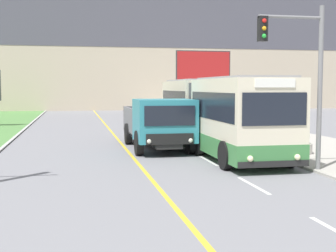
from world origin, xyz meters
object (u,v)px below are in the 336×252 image
object	(u,v)px
dump_truck	(160,124)
planter_round_third	(253,131)
planter_round_far	(227,124)
billboard_large	(203,69)
city_bus	(216,114)
planter_round_second	(298,141)
traffic_light_mast	(302,66)

from	to	relation	value
dump_truck	planter_round_third	bearing A→B (deg)	22.59
planter_round_far	billboard_large	bearing A→B (deg)	82.29
planter_round_third	planter_round_far	size ratio (longest dim) A/B	0.98
dump_truck	billboard_large	distance (m)	18.85
city_bus	planter_round_third	distance (m)	3.76
billboard_large	planter_round_second	world-z (taller)	billboard_large
city_bus	traffic_light_mast	distance (m)	6.35
traffic_light_mast	planter_round_third	xyz separation A→B (m)	(1.67, 8.31, -2.93)
city_bus	planter_round_second	xyz separation A→B (m)	(2.85, -2.36, -1.04)
city_bus	planter_round_third	bearing A→B (deg)	40.34
dump_truck	planter_round_second	distance (m)	5.97
dump_truck	planter_round_third	xyz separation A→B (m)	(5.28, 2.20, -0.60)
traffic_light_mast	billboard_large	bearing A→B (deg)	82.18
planter_round_second	traffic_light_mast	bearing A→B (deg)	-116.18
city_bus	planter_round_far	size ratio (longest dim) A/B	10.66
planter_round_third	billboard_large	bearing A→B (deg)	84.17
planter_round_third	dump_truck	bearing A→B (deg)	-157.41
billboard_large	planter_round_far	distance (m)	11.13
planter_round_second	planter_round_third	xyz separation A→B (m)	(-0.10, 4.70, -0.01)
planter_round_far	dump_truck	bearing A→B (deg)	-128.14
dump_truck	planter_round_second	world-z (taller)	dump_truck
planter_round_second	city_bus	bearing A→B (deg)	140.37
city_bus	billboard_large	size ratio (longest dim) A/B	2.20
billboard_large	planter_round_second	distance (m)	20.19
billboard_large	traffic_light_mast	bearing A→B (deg)	-97.82
city_bus	dump_truck	xyz separation A→B (m)	(-2.53, 0.14, -0.45)
billboard_large	planter_round_second	size ratio (longest dim) A/B	4.82
planter_round_far	city_bus	bearing A→B (deg)	-112.30
traffic_light_mast	planter_round_second	size ratio (longest dim) A/B	4.55
planter_round_second	planter_round_far	bearing A→B (deg)	89.81
city_bus	planter_round_far	distance (m)	7.67
city_bus	dump_truck	bearing A→B (deg)	176.86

